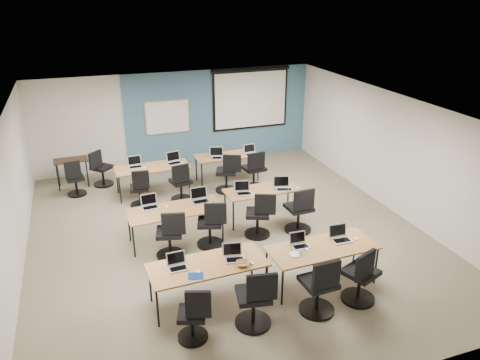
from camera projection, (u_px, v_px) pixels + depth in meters
name	position (u px, v px, depth m)	size (l,w,h in m)	color
floor	(227.00, 233.00, 9.99)	(8.00, 9.00, 0.02)	#6B6354
ceiling	(225.00, 109.00, 8.94)	(8.00, 9.00, 0.02)	white
wall_back	(178.00, 119.00, 13.38)	(8.00, 0.04, 2.70)	beige
wall_front	(343.00, 308.00, 5.55)	(8.00, 0.04, 2.70)	beige
wall_left	(10.00, 203.00, 8.23)	(0.04, 9.00, 2.70)	beige
wall_right	(392.00, 153.00, 10.70)	(0.04, 9.00, 2.70)	beige
blue_accent_panel	(220.00, 116.00, 13.74)	(5.50, 0.04, 2.70)	#3D5977
whiteboard	(167.00, 117.00, 13.18)	(1.28, 0.03, 0.98)	#B9B9B9
projector_screen	(251.00, 96.00, 13.77)	(2.40, 0.10, 1.82)	black
training_table_front_left	(208.00, 266.00, 7.56)	(1.92, 0.80, 0.73)	brown
training_table_front_right	(322.00, 249.00, 8.06)	(1.91, 0.80, 0.73)	#92633A
training_table_mid_left	(175.00, 211.00, 9.42)	(1.92, 0.80, 0.73)	olive
training_table_mid_right	(262.00, 191.00, 10.33)	(1.67, 0.70, 0.73)	#A96739
training_table_back_left	(152.00, 168.00, 11.61)	(1.82, 0.76, 0.73)	olive
training_table_back_right	(227.00, 157.00, 12.40)	(1.68, 0.70, 0.73)	brown
laptop_0	(177.00, 264.00, 7.44)	(0.31, 0.26, 0.24)	#B2B2BA
mouse_0	(198.00, 271.00, 7.34)	(0.06, 0.09, 0.03)	white
task_chair_0	(194.00, 319.00, 6.83)	(0.47, 0.46, 0.95)	black
laptop_1	(234.00, 255.00, 7.68)	(0.32, 0.28, 0.25)	silver
mouse_1	(252.00, 263.00, 7.56)	(0.06, 0.10, 0.03)	white
task_chair_1	(255.00, 303.00, 7.10)	(0.57, 0.57, 1.05)	black
laptop_2	(299.00, 243.00, 8.06)	(0.30, 0.25, 0.23)	#A1A1AC
mouse_2	(308.00, 250.00, 7.94)	(0.06, 0.09, 0.03)	white
task_chair_2	(320.00, 290.00, 7.39)	(0.58, 0.58, 1.05)	black
laptop_3	(340.00, 236.00, 8.26)	(0.34, 0.29, 0.26)	#B2B2B5
mouse_3	(356.00, 239.00, 8.28)	(0.06, 0.10, 0.04)	white
task_chair_3	(361.00, 280.00, 7.66)	(0.60, 0.57, 1.04)	black
laptop_4	(150.00, 204.00, 9.47)	(0.33, 0.28, 0.25)	silver
mouse_4	(166.00, 207.00, 9.48)	(0.06, 0.10, 0.03)	white
task_chair_4	(171.00, 238.00, 8.94)	(0.55, 0.55, 1.02)	black
laptop_5	(200.00, 198.00, 9.73)	(0.36, 0.31, 0.27)	#AFAFAF
mouse_5	(209.00, 203.00, 9.64)	(0.05, 0.09, 0.03)	white
task_chair_5	(211.00, 227.00, 9.34)	(0.55, 0.54, 1.02)	black
laptop_6	(243.00, 190.00, 10.10)	(0.34, 0.29, 0.26)	#B5B6C1
mouse_6	(254.00, 194.00, 10.03)	(0.06, 0.10, 0.03)	white
task_chair_6	(259.00, 218.00, 9.71)	(0.57, 0.54, 1.02)	black
laptop_7	(283.00, 186.00, 10.30)	(0.36, 0.31, 0.27)	#ADADB4
mouse_7	(298.00, 188.00, 10.37)	(0.06, 0.10, 0.03)	white
task_chair_7	(300.00, 213.00, 9.88)	(0.57, 0.57, 1.05)	black
laptop_8	(135.00, 164.00, 11.57)	(0.34, 0.29, 0.26)	#B7B6C1
mouse_8	(144.00, 168.00, 11.50)	(0.06, 0.10, 0.04)	white
task_chair_8	(140.00, 191.00, 11.02)	(0.48, 0.48, 0.97)	black
laptop_9	(174.00, 160.00, 11.83)	(0.36, 0.31, 0.27)	silver
mouse_9	(183.00, 163.00, 11.83)	(0.06, 0.10, 0.03)	white
task_chair_9	(181.00, 185.00, 11.32)	(0.52, 0.52, 1.00)	black
laptop_10	(217.00, 155.00, 12.18)	(0.36, 0.30, 0.27)	#B9B9C6
mouse_10	(222.00, 158.00, 12.13)	(0.06, 0.10, 0.04)	white
task_chair_10	(228.00, 176.00, 11.83)	(0.59, 0.56, 1.04)	black
laptop_11	(250.00, 152.00, 12.44)	(0.33, 0.28, 0.25)	silver
mouse_11	(261.00, 155.00, 12.36)	(0.06, 0.10, 0.03)	white
task_chair_11	(254.00, 173.00, 11.99)	(0.58, 0.58, 1.05)	black
blue_mousepad	(196.00, 276.00, 7.24)	(0.24, 0.20, 0.01)	navy
snack_bowl	(243.00, 264.00, 7.51)	(0.23, 0.23, 0.06)	brown
snack_plate	(295.00, 254.00, 7.81)	(0.19, 0.19, 0.01)	white
coffee_cup	(300.00, 252.00, 7.82)	(0.05, 0.05, 0.05)	white
utility_table	(71.00, 163.00, 12.05)	(0.84, 0.47, 0.75)	#312018
spare_chair_a	(101.00, 171.00, 12.19)	(0.61, 0.51, 0.99)	black
spare_chair_b	(75.00, 181.00, 11.62)	(0.47, 0.47, 0.95)	black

